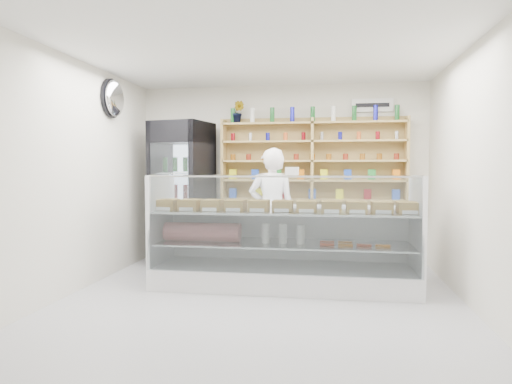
# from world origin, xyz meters

# --- Properties ---
(room) EXTENTS (5.00, 5.00, 5.00)m
(room) POSITION_xyz_m (0.00, 0.00, 1.40)
(room) COLOR #9D9DA2
(room) RESTS_ON ground
(display_counter) EXTENTS (3.24, 0.97, 1.41)m
(display_counter) POSITION_xyz_m (0.20, 0.89, 0.38)
(display_counter) COLOR white
(display_counter) RESTS_ON floor
(shop_worker) EXTENTS (0.69, 0.50, 1.77)m
(shop_worker) POSITION_xyz_m (-0.04, 1.59, 0.89)
(shop_worker) COLOR white
(shop_worker) RESTS_ON floor
(drinks_cooler) EXTENTS (0.93, 0.91, 2.19)m
(drinks_cooler) POSITION_xyz_m (-1.47, 1.99, 1.10)
(drinks_cooler) COLOR black
(drinks_cooler) RESTS_ON floor
(wall_shelving) EXTENTS (2.84, 0.28, 1.33)m
(wall_shelving) POSITION_xyz_m (0.50, 2.34, 1.59)
(wall_shelving) COLOR tan
(wall_shelving) RESTS_ON back_wall
(potted_plant) EXTENTS (0.21, 0.18, 0.34)m
(potted_plant) POSITION_xyz_m (-0.67, 2.34, 2.37)
(potted_plant) COLOR #1E6626
(potted_plant) RESTS_ON wall_shelving
(security_mirror) EXTENTS (0.15, 0.50, 0.50)m
(security_mirror) POSITION_xyz_m (-2.17, 1.20, 2.45)
(security_mirror) COLOR silver
(security_mirror) RESTS_ON left_wall
(wall_sign) EXTENTS (0.62, 0.03, 0.20)m
(wall_sign) POSITION_xyz_m (1.40, 2.47, 2.45)
(wall_sign) COLOR white
(wall_sign) RESTS_ON back_wall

